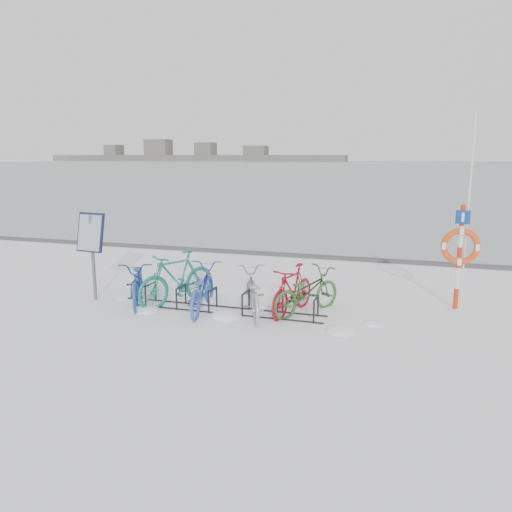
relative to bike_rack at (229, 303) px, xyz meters
The scene contains 14 objects.
ground 0.18m from the bike_rack, ahead, with size 900.00×900.00×0.00m, color white.
ice_sheet 155.00m from the bike_rack, 90.00° to the left, with size 400.00×298.00×0.02m, color #929FA5.
quay_edge 5.90m from the bike_rack, 90.00° to the left, with size 400.00×0.25×0.10m, color #3F3F42.
bike_rack is the anchor object (origin of this frame).
info_board 3.36m from the bike_rack, behind, with size 0.67×0.31×1.94m.
lifebuoy_station 4.86m from the bike_rack, 18.96° to the left, with size 0.76×0.22×3.97m.
shoreline 287.22m from the bike_rack, 115.14° to the left, with size 180.00×12.00×9.50m.
bike_0 2.12m from the bike_rack, behind, with size 0.68×1.94×1.02m, color navy.
bike_1 1.35m from the bike_rack, behind, with size 0.56×1.97×1.18m, color #196F68.
bike_2 0.65m from the bike_rack, behind, with size 0.65×1.88×0.99m, color #2F4DB0.
bike_3 0.61m from the bike_rack, ahead, with size 0.65×1.86×0.97m, color #9FA0A6.
bike_4 1.33m from the bike_rack, 13.22° to the left, with size 0.48×1.70×1.02m, color maroon.
bike_5 1.60m from the bike_rack, 14.74° to the left, with size 0.64×1.83×0.96m, color #305F29.
snow_drifts 0.30m from the bike_rack, 23.02° to the right, with size 5.90×1.73×0.23m.
Camera 1 is at (3.44, -9.23, 3.15)m, focal length 35.00 mm.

